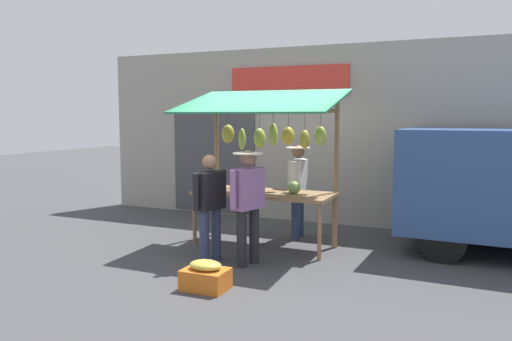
{
  "coord_description": "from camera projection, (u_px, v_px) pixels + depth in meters",
  "views": [
    {
      "loc": [
        -3.12,
        7.27,
        2.09
      ],
      "look_at": [
        0.0,
        0.3,
        1.25
      ],
      "focal_mm": 35.54,
      "sensor_mm": 36.0,
      "label": 1
    }
  ],
  "objects": [
    {
      "name": "shopper_in_grey_tee",
      "position": [
        248.0,
        198.0,
        6.99
      ],
      "size": [
        0.42,
        0.67,
        1.61
      ],
      "rotation": [
        0.0,
        0.0,
        -1.85
      ],
      "color": "#232328",
      "rests_on": "ground"
    },
    {
      "name": "market_stall",
      "position": [
        266.0,
        148.0,
        7.98
      ],
      "size": [
        2.5,
        1.46,
        2.5
      ],
      "color": "olive",
      "rests_on": "ground"
    },
    {
      "name": "vendor_with_sunhat",
      "position": [
        298.0,
        184.0,
        8.55
      ],
      "size": [
        0.41,
        0.68,
        1.58
      ],
      "rotation": [
        0.0,
        0.0,
        1.63
      ],
      "color": "navy",
      "rests_on": "ground"
    },
    {
      "name": "ground_plane",
      "position": [
        264.0,
        246.0,
        8.09
      ],
      "size": [
        40.0,
        40.0,
        0.0
      ],
      "primitive_type": "plane",
      "color": "#424244"
    },
    {
      "name": "shopper_with_ponytail",
      "position": [
        210.0,
        201.0,
        7.15
      ],
      "size": [
        0.31,
        0.66,
        1.54
      ],
      "rotation": [
        0.0,
        0.0,
        -1.78
      ],
      "color": "navy",
      "rests_on": "ground"
    },
    {
      "name": "produce_crate_near",
      "position": [
        206.0,
        276.0,
        6.08
      ],
      "size": [
        0.54,
        0.4,
        0.36
      ],
      "color": "#D1661E",
      "rests_on": "ground"
    },
    {
      "name": "street_backdrop",
      "position": [
        306.0,
        135.0,
        9.92
      ],
      "size": [
        9.0,
        0.3,
        3.4
      ],
      "color": "#9E998E",
      "rests_on": "ground"
    }
  ]
}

